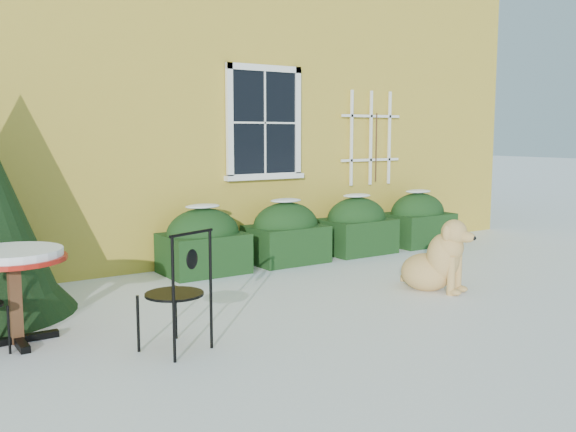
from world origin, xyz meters
TOP-DOWN VIEW (x-y plane):
  - ground at (0.00, 0.00)m, footprint 80.00×80.00m
  - house at (0.00, 7.00)m, footprint 12.40×8.40m
  - hedge_row at (1.65, 2.55)m, footprint 4.95×0.80m
  - bistro_table at (-2.93, 0.88)m, footprint 0.90×0.90m
  - patio_chair_near at (-1.84, -0.10)m, footprint 0.59×0.58m
  - dog at (1.54, 0.17)m, footprint 0.73×0.97m

SIDE VIEW (x-z plane):
  - ground at x=0.00m, z-range 0.00..0.00m
  - dog at x=1.54m, z-range -0.09..0.79m
  - hedge_row at x=1.65m, z-range -0.05..0.86m
  - patio_chair_near at x=-1.84m, z-range 0.00..1.04m
  - bistro_table at x=-2.93m, z-range 0.28..1.11m
  - house at x=0.00m, z-range 0.02..6.42m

